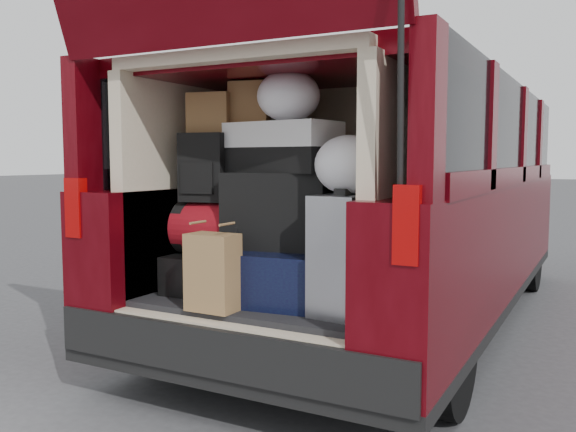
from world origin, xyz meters
name	(u,v)px	position (x,y,z in m)	size (l,w,h in m)	color
ground	(257,412)	(0.00, 0.00, 0.00)	(80.00, 80.00, 0.00)	#39393C
minivan	(383,206)	(0.00, 1.86, 0.91)	(1.90, 5.35, 2.77)	black
load_floor	(283,344)	(0.00, 0.28, 0.28)	(1.24, 1.05, 0.55)	black
black_hardshell	(214,272)	(-0.37, 0.17, 0.65)	(0.37, 0.51, 0.20)	black
navy_hardshell	(285,274)	(0.07, 0.17, 0.68)	(0.49, 0.60, 0.26)	black
silver_roller	(348,254)	(0.46, 0.05, 0.83)	(0.23, 0.37, 0.55)	white
kraft_bag	(213,272)	(-0.12, -0.20, 0.73)	(0.24, 0.15, 0.37)	#8E6140
red_duffel	(217,228)	(-0.32, 0.14, 0.90)	(0.44, 0.28, 0.28)	maroon
black_soft_case	(280,210)	(0.03, 0.18, 1.00)	(0.53, 0.32, 0.38)	black
backpack	(205,167)	(-0.39, 0.12, 1.22)	(0.25, 0.15, 0.36)	black
twotone_duffel	(283,147)	(0.03, 0.21, 1.32)	(0.57, 0.29, 0.26)	white
grocery_sack_lower	(213,114)	(-0.38, 0.20, 1.51)	(0.23, 0.19, 0.21)	olive
grocery_sack_upper	(253,103)	(-0.18, 0.28, 1.56)	(0.22, 0.18, 0.22)	olive
plastic_bag_center	(289,96)	(0.07, 0.20, 1.58)	(0.32, 0.30, 0.26)	white
plastic_bag_right	(348,165)	(0.45, 0.07, 1.24)	(0.31, 0.29, 0.27)	white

